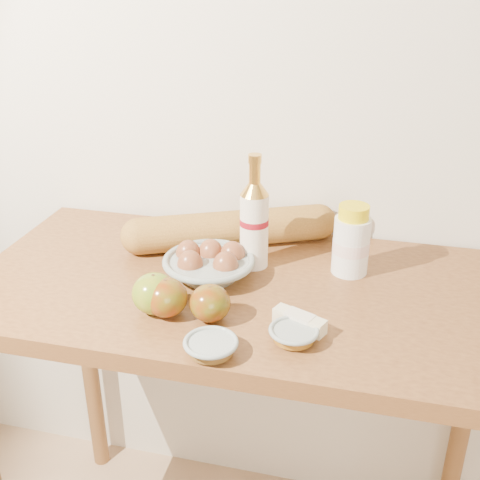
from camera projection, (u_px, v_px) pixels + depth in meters
name	position (u px, v px, depth m)	size (l,w,h in m)	color
back_wall	(276.00, 69.00, 1.42)	(3.50, 0.02, 2.60)	beige
table	(243.00, 331.00, 1.36)	(1.20, 0.60, 0.90)	brown
bourbon_bottle	(254.00, 222.00, 1.34)	(0.07, 0.07, 0.26)	#EFE2CB
cream_bottle	(351.00, 242.00, 1.32)	(0.10, 0.10, 0.16)	white
egg_bowl	(209.00, 264.00, 1.33)	(0.24, 0.24, 0.07)	gray
baguette	(231.00, 229.00, 1.46)	(0.52, 0.30, 0.09)	#AF7E35
apple_yellowgreen	(154.00, 293.00, 1.19)	(0.10, 0.10, 0.08)	olive
apple_redgreen_front	(166.00, 297.00, 1.18)	(0.10, 0.10, 0.08)	#940D08
apple_redgreen_right	(210.00, 303.00, 1.16)	(0.11, 0.11, 0.07)	maroon
sugar_bowl	(211.00, 346.00, 1.07)	(0.13, 0.13, 0.03)	#909D99
syrup_bowl	(294.00, 334.00, 1.11)	(0.12, 0.12, 0.03)	#8E9A96
butter_stick	(299.00, 321.00, 1.15)	(0.11, 0.07, 0.03)	beige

